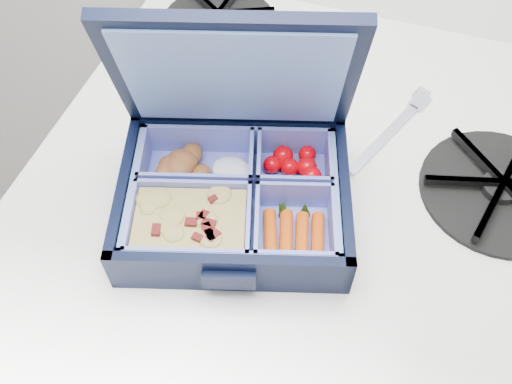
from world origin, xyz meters
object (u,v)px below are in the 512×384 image
(burner_grate, at_px, (502,186))
(stove, at_px, (309,335))
(bento_box, at_px, (234,199))
(fork, at_px, (384,138))

(burner_grate, bearing_deg, stove, -175.78)
(stove, relative_size, bento_box, 4.43)
(bento_box, bearing_deg, fork, 32.93)
(burner_grate, bearing_deg, bento_box, -156.06)
(bento_box, relative_size, burner_grate, 1.35)
(stove, bearing_deg, fork, 53.34)
(bento_box, height_order, fork, bento_box)
(stove, distance_m, bento_box, 0.54)
(stove, bearing_deg, bento_box, -131.94)
(burner_grate, xyz_separation_m, fork, (-0.13, 0.03, -0.01))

